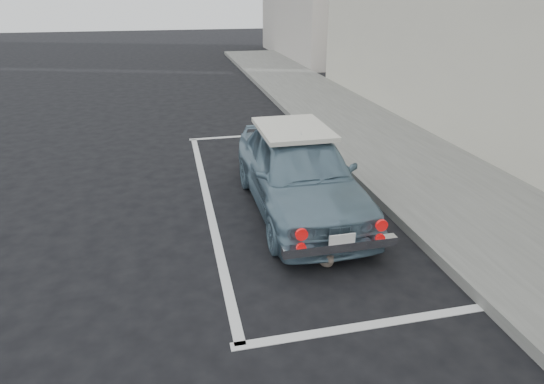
{
  "coord_description": "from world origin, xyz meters",
  "views": [
    {
      "loc": [
        -1.36,
        -3.98,
        3.23
      ],
      "look_at": [
        -0.14,
        1.46,
        0.75
      ],
      "focal_mm": 30.0,
      "sensor_mm": 36.0,
      "label": 1
    }
  ],
  "objects": [
    {
      "name": "pline_front",
      "position": [
        0.5,
        6.5,
        0.0
      ],
      "size": [
        3.0,
        0.12,
        0.01
      ],
      "primitive_type": "cube",
      "color": "silver",
      "rests_on": "ground"
    },
    {
      "name": "pline_side",
      "position": [
        -0.9,
        3.0,
        0.0
      ],
      "size": [
        0.12,
        7.0,
        0.01
      ],
      "primitive_type": "cube",
      "color": "silver",
      "rests_on": "ground"
    },
    {
      "name": "ground",
      "position": [
        0.0,
        0.0,
        0.0
      ],
      "size": [
        80.0,
        80.0,
        0.0
      ],
      "primitive_type": "plane",
      "color": "black",
      "rests_on": "ground"
    },
    {
      "name": "sidewalk",
      "position": [
        3.2,
        2.0,
        0.07
      ],
      "size": [
        2.8,
        40.0,
        0.15
      ],
      "primitive_type": "cube",
      "color": "slate",
      "rests_on": "ground"
    },
    {
      "name": "retro_coupe",
      "position": [
        0.5,
        2.36,
        0.66
      ],
      "size": [
        1.54,
        3.82,
        1.3
      ],
      "rotation": [
        0.0,
        0.0,
        0.0
      ],
      "color": "slate",
      "rests_on": "ground"
    },
    {
      "name": "cat",
      "position": [
        0.39,
        0.69,
        0.11
      ],
      "size": [
        0.23,
        0.44,
        0.23
      ],
      "rotation": [
        0.0,
        0.0,
        0.12
      ],
      "color": "#6E5D53",
      "rests_on": "ground"
    },
    {
      "name": "pline_rear",
      "position": [
        0.5,
        -0.5,
        0.0
      ],
      "size": [
        3.0,
        0.12,
        0.01
      ],
      "primitive_type": "cube",
      "color": "silver",
      "rests_on": "ground"
    }
  ]
}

